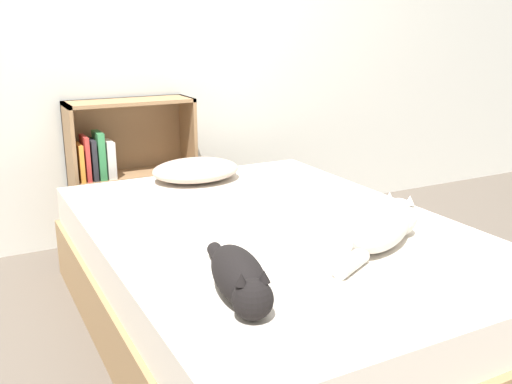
{
  "coord_description": "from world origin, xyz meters",
  "views": [
    {
      "loc": [
        -1.09,
        -1.91,
        1.24
      ],
      "look_at": [
        0.0,
        0.15,
        0.57
      ],
      "focal_mm": 40.0,
      "sensor_mm": 36.0,
      "label": 1
    }
  ],
  "objects_px": {
    "cat_light": "(385,227)",
    "bookshelf": "(126,170)",
    "bed": "(273,278)",
    "cat_dark": "(240,278)",
    "pillow": "(196,170)"
  },
  "relations": [
    {
      "from": "cat_light",
      "to": "bookshelf",
      "type": "height_order",
      "value": "bookshelf"
    },
    {
      "from": "bed",
      "to": "cat_light",
      "type": "xyz_separation_m",
      "value": [
        0.25,
        -0.39,
        0.31
      ]
    },
    {
      "from": "cat_dark",
      "to": "bookshelf",
      "type": "relative_size",
      "value": 0.62
    },
    {
      "from": "bed",
      "to": "cat_dark",
      "type": "relative_size",
      "value": 3.82
    },
    {
      "from": "bed",
      "to": "pillow",
      "type": "distance_m",
      "value": 0.85
    },
    {
      "from": "pillow",
      "to": "cat_dark",
      "type": "bearing_deg",
      "value": -106.69
    },
    {
      "from": "cat_light",
      "to": "bookshelf",
      "type": "relative_size",
      "value": 0.62
    },
    {
      "from": "pillow",
      "to": "cat_dark",
      "type": "xyz_separation_m",
      "value": [
        -0.4,
        -1.33,
        0.01
      ]
    },
    {
      "from": "bed",
      "to": "cat_light",
      "type": "height_order",
      "value": "cat_light"
    },
    {
      "from": "bed",
      "to": "cat_light",
      "type": "bearing_deg",
      "value": -57.3
    },
    {
      "from": "bed",
      "to": "pillow",
      "type": "height_order",
      "value": "pillow"
    },
    {
      "from": "bed",
      "to": "cat_light",
      "type": "relative_size",
      "value": 3.81
    },
    {
      "from": "pillow",
      "to": "cat_light",
      "type": "height_order",
      "value": "cat_light"
    },
    {
      "from": "bed",
      "to": "bookshelf",
      "type": "relative_size",
      "value": 2.38
    },
    {
      "from": "bed",
      "to": "cat_light",
      "type": "distance_m",
      "value": 0.56
    }
  ]
}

